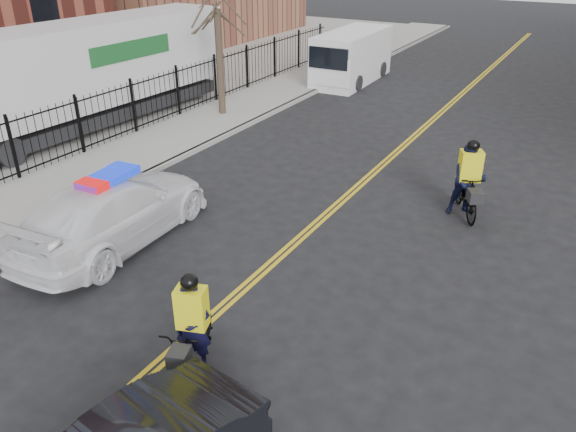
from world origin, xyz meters
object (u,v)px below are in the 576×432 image
at_px(police_cruiser, 114,211).
at_px(cyclist_far, 467,186).
at_px(cargo_van, 351,58).
at_px(cyclist_near, 194,337).
at_px(semi_trailer, 90,69).

relative_size(police_cruiser, cyclist_far, 2.70).
relative_size(cargo_van, cyclist_near, 2.84).
relative_size(semi_trailer, cyclist_far, 5.96).
distance_m(cargo_van, cyclist_far, 14.79).
bearing_deg(cyclist_far, semi_trailer, 149.27).
relative_size(cargo_van, semi_trailer, 0.47).
bearing_deg(cyclist_near, cargo_van, 88.32).
xyz_separation_m(cyclist_near, cyclist_far, (2.53, 8.23, 0.16)).
height_order(semi_trailer, cyclist_near, semi_trailer).
bearing_deg(cyclist_near, police_cruiser, 131.11).
distance_m(cargo_van, cyclist_near, 21.13).
bearing_deg(semi_trailer, cyclist_near, -34.19).
height_order(police_cruiser, cyclist_far, cyclist_far).
relative_size(police_cruiser, cargo_van, 0.97).
xyz_separation_m(semi_trailer, cyclist_far, (14.16, -0.58, -1.37)).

